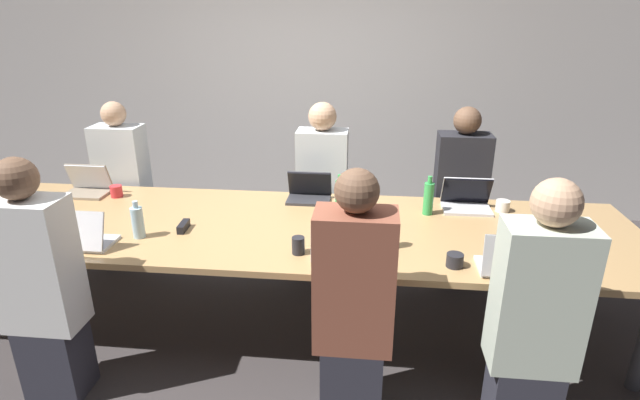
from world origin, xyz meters
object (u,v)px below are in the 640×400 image
bottle_near_midright (388,233)px  bottle_far_right (428,198)px  person_near_midright (354,305)px  laptop_near_left (79,237)px  laptop_near_midright (340,249)px  bottle_near_left (138,222)px  cup_far_left (116,191)px  laptop_far_center (309,192)px  laptop_far_left (88,185)px  stapler (184,226)px  person_near_right (534,323)px  person_near_left (41,287)px  cup_far_right (503,206)px  person_far_right (459,197)px  cup_near_left (47,234)px  person_far_center (322,191)px  laptop_far_right (466,200)px  laptop_near_right (512,262)px  cup_near_midright (298,245)px  cup_near_right (455,260)px  person_far_left (124,186)px  cup_far_center (341,195)px  bottle_far_center (339,193)px

bottle_near_midright → bottle_far_right: size_ratio=0.80×
person_near_midright → laptop_near_left: bearing=-12.4°
laptop_near_midright → bottle_near_left: bearing=-8.0°
laptop_near_left → bottle_far_right: bearing=-160.6°
cup_far_left → laptop_far_center: laptop_far_center is taller
laptop_far_left → stapler: 1.13m
person_near_right → stapler: 2.12m
bottle_far_right → person_near_left: (-2.14, -1.12, -0.18)m
person_near_midright → bottle_near_left: person_near_midright is taller
cup_far_right → person_far_right: bearing=118.3°
person_far_right → cup_near_left: size_ratio=15.88×
person_far_center → stapler: size_ratio=9.28×
cup_far_left → laptop_far_right: (2.60, 0.04, 0.02)m
bottle_near_midright → bottle_far_right: (0.29, 0.56, 0.02)m
laptop_near_right → cup_near_midright: laptop_near_right is taller
person_far_right → bottle_near_left: 2.41m
bottle_far_right → cup_near_left: bearing=-164.2°
person_near_left → cup_near_left: person_near_left is taller
cup_far_left → person_near_left: person_near_left is taller
cup_near_right → cup_far_right: cup_far_right is taller
cup_near_right → bottle_far_right: bottle_far_right is taller
laptop_far_center → laptop_far_right: 1.14m
person_far_left → laptop_far_center: size_ratio=4.29×
cup_near_midright → bottle_near_midright: size_ratio=0.47×
cup_far_left → person_near_left: bearing=-81.8°
person_near_midright → stapler: person_near_midright is taller
bottle_near_midright → cup_far_center: (-0.33, 0.75, -0.05)m
person_far_left → cup_near_right: bearing=-26.3°
laptop_far_right → laptop_far_left: bearing=179.8°
laptop_far_left → cup_near_left: (0.19, -0.81, -0.03)m
laptop_far_left → stapler: size_ratio=2.16×
bottle_near_midright → person_far_center: person_far_center is taller
laptop_far_right → bottle_far_right: size_ratio=1.24×
person_near_right → bottle_near_left: size_ratio=5.87×
laptop_far_left → bottle_far_right: bottle_far_right is taller
laptop_near_right → laptop_far_right: laptop_near_right is taller
person_far_left → bottle_far_right: size_ratio=5.02×
cup_near_midright → bottle_near_midright: bottle_near_midright is taller
laptop_far_center → person_near_left: size_ratio=0.23×
cup_far_center → laptop_far_right: size_ratio=0.26×
person_near_midright → stapler: size_ratio=9.23×
cup_near_right → cup_far_center: bearing=126.4°
cup_near_midright → laptop_far_center: laptop_far_center is taller
person_far_right → laptop_far_right: bearing=-93.2°
laptop_far_center → person_far_center: person_far_center is taller
cup_far_center → person_near_midright: bearing=-83.2°
laptop_near_right → cup_near_left: (-2.74, 0.13, -0.03)m
laptop_far_left → bottle_far_center: (1.95, -0.08, 0.04)m
laptop_near_right → cup_near_right: 0.29m
person_far_right → cup_far_right: person_far_right is taller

